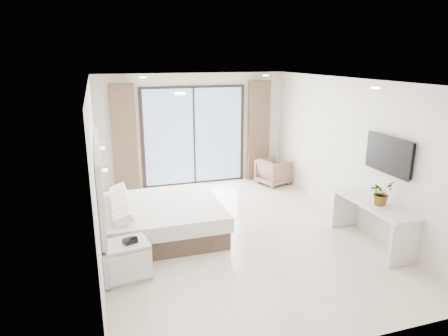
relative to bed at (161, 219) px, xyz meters
The scene contains 8 objects.
ground 1.36m from the bed, 14.89° to the right, with size 6.20×6.20×0.00m, color beige.
room_shell 1.73m from the bed, 21.32° to the left, with size 4.62×6.22×2.72m.
bed is the anchor object (origin of this frame).
nightstand 1.47m from the bed, 117.76° to the right, with size 0.67×0.58×0.55m.
phone 1.49m from the bed, 115.28° to the right, with size 0.18×0.14×0.06m, color black.
console_desk 3.63m from the bed, 23.48° to the right, with size 0.53×1.71×0.77m.
plant 3.74m from the bed, 25.69° to the right, with size 0.36×0.40×0.31m, color #33662D.
armchair 3.75m from the bed, 33.30° to the left, with size 0.68×0.63×0.70m, color #8C725C.
Camera 1 is at (-2.20, -6.25, 3.09)m, focal length 32.00 mm.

